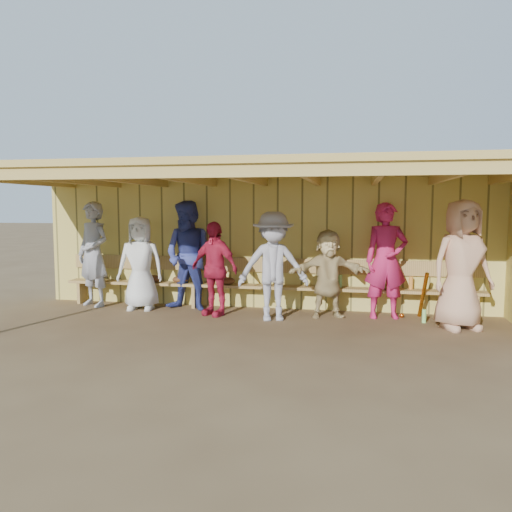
{
  "coord_description": "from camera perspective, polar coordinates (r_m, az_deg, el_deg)",
  "views": [
    {
      "loc": [
        1.59,
        -7.71,
        1.86
      ],
      "look_at": [
        0.0,
        0.35,
        1.05
      ],
      "focal_mm": 35.0,
      "sensor_mm": 36.0,
      "label": 1
    }
  ],
  "objects": [
    {
      "name": "ground",
      "position": [
        8.08,
        -0.49,
        -7.67
      ],
      "size": [
        90.0,
        90.0,
        0.0
      ],
      "primitive_type": "plane",
      "color": "brown",
      "rests_on": "ground"
    },
    {
      "name": "player_a",
      "position": [
        9.81,
        -18.09,
        0.21
      ],
      "size": [
        0.84,
        0.7,
        1.96
      ],
      "primitive_type": "imported",
      "rotation": [
        0.0,
        0.0,
        -0.38
      ],
      "color": "#92939A",
      "rests_on": "ground"
    },
    {
      "name": "player_d",
      "position": [
        8.58,
        -4.82,
        -1.44
      ],
      "size": [
        1.02,
        0.73,
        1.61
      ],
      "primitive_type": "imported",
      "rotation": [
        0.0,
        0.0,
        -0.4
      ],
      "color": "#BB1E3C",
      "rests_on": "ground"
    },
    {
      "name": "player_c",
      "position": [
        9.04,
        -7.61,
        0.04
      ],
      "size": [
        1.07,
        0.9,
        1.97
      ],
      "primitive_type": "imported",
      "rotation": [
        0.0,
        0.0,
        -0.17
      ],
      "color": "#333E8E",
      "rests_on": "ground"
    },
    {
      "name": "player_f",
      "position": [
        8.48,
        8.24,
        -1.99
      ],
      "size": [
        1.45,
        0.81,
        1.49
      ],
      "primitive_type": "imported",
      "rotation": [
        0.0,
        0.0,
        0.28
      ],
      "color": "tan",
      "rests_on": "ground"
    },
    {
      "name": "player_g",
      "position": [
        8.58,
        14.64,
        -0.52
      ],
      "size": [
        0.78,
        0.58,
        1.94
      ],
      "primitive_type": "imported",
      "rotation": [
        0.0,
        0.0,
        0.18
      ],
      "color": "#BC1E54",
      "rests_on": "ground"
    },
    {
      "name": "player_h",
      "position": [
        8.16,
        22.44,
        -0.92
      ],
      "size": [
        1.13,
        0.95,
        1.98
      ],
      "primitive_type": "imported",
      "rotation": [
        0.0,
        0.0,
        0.4
      ],
      "color": "tan",
      "rests_on": "ground"
    },
    {
      "name": "player_e",
      "position": [
        8.16,
        1.99,
        -1.18
      ],
      "size": [
        1.29,
        0.94,
        1.78
      ],
      "primitive_type": "imported",
      "rotation": [
        0.0,
        0.0,
        0.26
      ],
      "color": "#9C9AA3",
      "rests_on": "ground"
    },
    {
      "name": "dugout_equipment",
      "position": [
        9.08,
        -3.35,
        -3.05
      ],
      "size": [
        5.05,
        0.62,
        0.8
      ],
      "color": "#C87517",
      "rests_on": "ground"
    },
    {
      "name": "player_b",
      "position": [
        9.27,
        -13.07,
        -0.79
      ],
      "size": [
        0.9,
        0.65,
        1.69
      ],
      "primitive_type": "imported",
      "rotation": [
        0.0,
        0.0,
        0.14
      ],
      "color": "silver",
      "rests_on": "ground"
    },
    {
      "name": "dugout_structure",
      "position": [
        8.48,
        3.03,
        4.51
      ],
      "size": [
        8.8,
        3.2,
        2.5
      ],
      "color": "#D0BC58",
      "rests_on": "ground"
    },
    {
      "name": "bench",
      "position": [
        9.06,
        0.94,
        -2.82
      ],
      "size": [
        7.6,
        0.34,
        0.93
      ],
      "color": "#B18C4B",
      "rests_on": "ground"
    }
  ]
}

